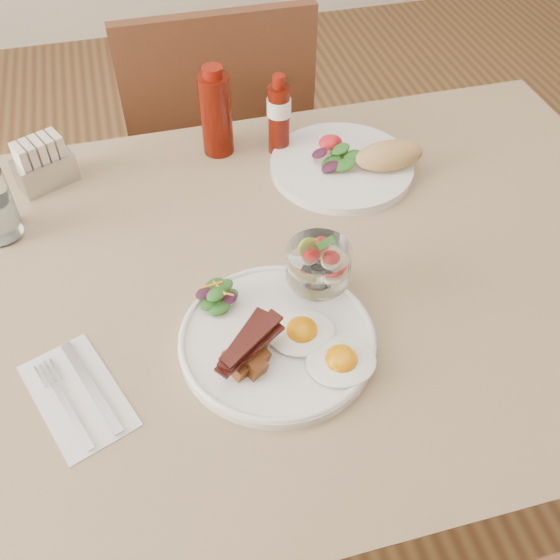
# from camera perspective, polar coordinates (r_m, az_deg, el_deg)

# --- Properties ---
(table) EXTENTS (1.33, 0.88, 0.75)m
(table) POSITION_cam_1_polar(r_m,az_deg,el_deg) (1.05, 0.53, -2.56)
(table) COLOR brown
(table) RESTS_ON ground
(chair_far) EXTENTS (0.42, 0.42, 0.93)m
(chair_far) POSITION_cam_1_polar(r_m,az_deg,el_deg) (1.63, -5.69, 11.63)
(chair_far) COLOR brown
(chair_far) RESTS_ON ground
(main_plate) EXTENTS (0.28, 0.28, 0.02)m
(main_plate) POSITION_cam_1_polar(r_m,az_deg,el_deg) (0.89, -0.27, -5.53)
(main_plate) COLOR white
(main_plate) RESTS_ON table
(fried_eggs) EXTENTS (0.16, 0.18, 0.03)m
(fried_eggs) POSITION_cam_1_polar(r_m,az_deg,el_deg) (0.87, 3.77, -6.00)
(fried_eggs) COLOR white
(fried_eggs) RESTS_ON main_plate
(bacon_potato_pile) EXTENTS (0.11, 0.09, 0.05)m
(bacon_potato_pile) POSITION_cam_1_polar(r_m,az_deg,el_deg) (0.84, -2.88, -6.53)
(bacon_potato_pile) COLOR brown
(bacon_potato_pile) RESTS_ON main_plate
(side_salad) EXTENTS (0.07, 0.07, 0.04)m
(side_salad) POSITION_cam_1_polar(r_m,az_deg,el_deg) (0.91, -5.74, -1.55)
(side_salad) COLOR #1A4D14
(side_salad) RESTS_ON main_plate
(fruit_cup) EXTENTS (0.10, 0.10, 0.10)m
(fruit_cup) POSITION_cam_1_polar(r_m,az_deg,el_deg) (0.90, 3.54, 1.46)
(fruit_cup) COLOR white
(fruit_cup) RESTS_ON main_plate
(second_plate) EXTENTS (0.28, 0.27, 0.07)m
(second_plate) POSITION_cam_1_polar(r_m,az_deg,el_deg) (1.18, 6.68, 10.64)
(second_plate) COLOR white
(second_plate) RESTS_ON table
(ketchup_bottle) EXTENTS (0.06, 0.06, 0.17)m
(ketchup_bottle) POSITION_cam_1_polar(r_m,az_deg,el_deg) (1.20, -5.87, 14.91)
(ketchup_bottle) COLOR #500D04
(ketchup_bottle) RESTS_ON table
(hot_sauce_bottle) EXTENTS (0.05, 0.05, 0.16)m
(hot_sauce_bottle) POSITION_cam_1_polar(r_m,az_deg,el_deg) (1.19, -0.10, 14.79)
(hot_sauce_bottle) COLOR #500D04
(hot_sauce_bottle) RESTS_ON table
(sugar_caddy) EXTENTS (0.12, 0.09, 0.09)m
(sugar_caddy) POSITION_cam_1_polar(r_m,az_deg,el_deg) (1.21, -20.79, 9.81)
(sugar_caddy) COLOR #AFAFB3
(sugar_caddy) RESTS_ON table
(napkin_cutlery) EXTENTS (0.16, 0.21, 0.01)m
(napkin_cutlery) POSITION_cam_1_polar(r_m,az_deg,el_deg) (0.89, -17.93, -9.95)
(napkin_cutlery) COLOR silver
(napkin_cutlery) RESTS_ON table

